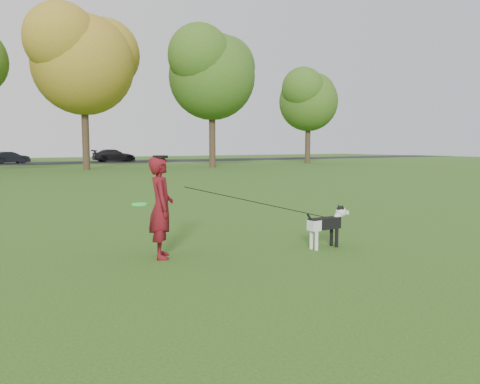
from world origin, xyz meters
TOP-DOWN VIEW (x-y plane):
  - ground at (0.00, 0.00)m, footprint 120.00×120.00m
  - road at (0.00, 40.00)m, footprint 120.00×7.00m
  - man at (-1.25, 0.20)m, footprint 0.53×0.65m
  - dog at (1.36, -0.59)m, footprint 0.92×0.18m
  - car_mid at (0.59, 40.00)m, footprint 3.42×2.16m
  - car_right at (9.96, 40.00)m, footprint 4.27×1.83m
  - man_held_items at (0.30, -0.22)m, footprint 3.22×0.90m

SIDE VIEW (x-z plane):
  - ground at x=0.00m, z-range 0.00..0.00m
  - road at x=0.00m, z-range 0.00..0.02m
  - dog at x=1.36m, z-range 0.08..0.78m
  - car_mid at x=0.59m, z-range 0.02..1.09m
  - car_right at x=9.96m, z-range 0.02..1.25m
  - man_held_items at x=0.30m, z-range 0.23..1.31m
  - man at x=-1.25m, z-range 0.00..1.54m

